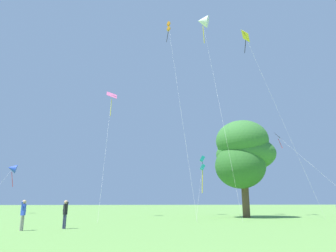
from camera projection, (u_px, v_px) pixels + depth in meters
kite_orange_box at (169, 28)px, 39.33m from camera, size 0.95×10.40×24.51m
kite_teal_box at (202, 164)px, 41.11m from camera, size 4.31×11.47×7.77m
kite_pink_low at (111, 101)px, 36.74m from camera, size 1.27×10.91×14.94m
kite_white_distant at (203, 21)px, 42.29m from camera, size 2.22×12.39×27.09m
kite_black_large at (282, 140)px, 38.78m from camera, size 4.09×10.42×10.41m
kite_yellow_diamond at (247, 43)px, 40.44m from camera, size 4.56×7.72×24.03m
kite_blue_delta at (12, 168)px, 46.00m from camera, size 1.62×11.48×7.38m
person_with_spool at (65, 211)px, 18.99m from camera, size 0.42×0.48×1.72m
person_in_blue_jacket at (23, 212)px, 17.73m from camera, size 0.24×0.56×1.73m
tree_right_cluster at (243, 154)px, 34.10m from camera, size 7.12×7.00×10.60m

